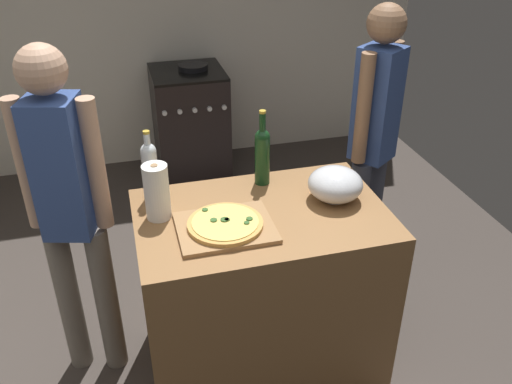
% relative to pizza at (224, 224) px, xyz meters
% --- Properties ---
extents(ground_plane, '(4.44, 3.70, 0.02)m').
position_rel_pizza_xyz_m(ground_plane, '(0.00, 1.07, -0.96)').
color(ground_plane, '#3F3833').
extents(kitchen_wall_rear, '(4.44, 0.10, 2.60)m').
position_rel_pizza_xyz_m(kitchen_wall_rear, '(0.00, 2.67, 0.35)').
color(kitchen_wall_rear, silver).
rests_on(kitchen_wall_rear, ground_plane).
extents(counter, '(1.10, 0.71, 0.92)m').
position_rel_pizza_xyz_m(counter, '(0.19, 0.09, -0.49)').
color(counter, olive).
rests_on(counter, ground_plane).
extents(cutting_board, '(0.40, 0.32, 0.02)m').
position_rel_pizza_xyz_m(cutting_board, '(-0.00, -0.00, -0.02)').
color(cutting_board, '#9E7247').
rests_on(cutting_board, counter).
extents(pizza, '(0.32, 0.32, 0.03)m').
position_rel_pizza_xyz_m(pizza, '(0.00, 0.00, 0.00)').
color(pizza, tan).
rests_on(pizza, cutting_board).
extents(mixing_bowl, '(0.25, 0.25, 0.15)m').
position_rel_pizza_xyz_m(mixing_bowl, '(0.54, 0.11, 0.05)').
color(mixing_bowl, '#B2B2B7').
rests_on(mixing_bowl, counter).
extents(paper_towel_roll, '(0.11, 0.11, 0.25)m').
position_rel_pizza_xyz_m(paper_towel_roll, '(-0.25, 0.17, 0.09)').
color(paper_towel_roll, white).
rests_on(paper_towel_roll, counter).
extents(wine_bottle_dark, '(0.07, 0.07, 0.33)m').
position_rel_pizza_xyz_m(wine_bottle_dark, '(-0.26, 0.34, 0.12)').
color(wine_bottle_dark, silver).
rests_on(wine_bottle_dark, counter).
extents(wine_bottle_clear, '(0.07, 0.07, 0.37)m').
position_rel_pizza_xyz_m(wine_bottle_clear, '(0.26, 0.35, 0.13)').
color(wine_bottle_clear, '#143819').
rests_on(wine_bottle_clear, counter).
extents(stove, '(0.56, 0.60, 0.93)m').
position_rel_pizza_xyz_m(stove, '(0.19, 2.27, -0.51)').
color(stove, black).
rests_on(stove, ground_plane).
extents(person_in_stripes, '(0.36, 0.25, 1.66)m').
position_rel_pizza_xyz_m(person_in_stripes, '(-0.63, 0.31, 0.00)').
color(person_in_stripes, slate).
rests_on(person_in_stripes, ground_plane).
extents(person_in_red, '(0.31, 0.28, 1.67)m').
position_rel_pizza_xyz_m(person_in_red, '(0.98, 0.63, 0.00)').
color(person_in_red, '#383D4C').
rests_on(person_in_red, ground_plane).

